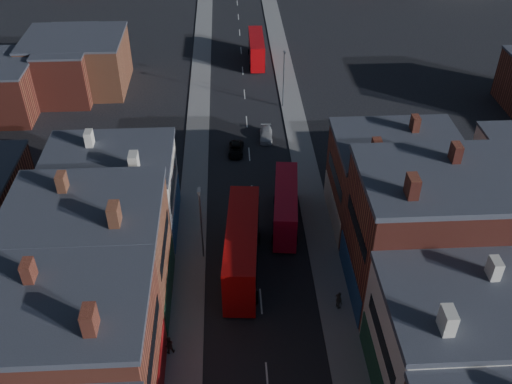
{
  "coord_description": "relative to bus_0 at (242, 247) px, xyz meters",
  "views": [
    {
      "loc": [
        -2.27,
        -10.64,
        37.99
      ],
      "look_at": [
        0.0,
        32.39,
        5.86
      ],
      "focal_mm": 40.0,
      "sensor_mm": 36.0,
      "label": 1
    }
  ],
  "objects": [
    {
      "name": "pavement_west",
      "position": [
        -5.0,
        22.0,
        -2.81
      ],
      "size": [
        3.0,
        200.0,
        0.12
      ],
      "primitive_type": "cube",
      "color": "gray",
      "rests_on": "ground"
    },
    {
      "name": "pavement_east",
      "position": [
        8.0,
        22.0,
        -2.81
      ],
      "size": [
        3.0,
        200.0,
        0.12
      ],
      "primitive_type": "cube",
      "color": "gray",
      "rests_on": "ground"
    },
    {
      "name": "lamp_post_2",
      "position": [
        -3.7,
        2.0,
        1.83
      ],
      "size": [
        0.25,
        0.7,
        8.12
      ],
      "color": "slate",
      "rests_on": "ground"
    },
    {
      "name": "lamp_post_3",
      "position": [
        6.7,
        32.0,
        1.83
      ],
      "size": [
        0.25,
        0.7,
        8.12
      ],
      "color": "slate",
      "rests_on": "ground"
    },
    {
      "name": "bus_0",
      "position": [
        0.0,
        0.0,
        0.0
      ],
      "size": [
        3.84,
        12.5,
        5.32
      ],
      "rotation": [
        0.0,
        0.0,
        -0.08
      ],
      "color": "#9E0909",
      "rests_on": "ground"
    },
    {
      "name": "bus_1",
      "position": [
        4.64,
        6.72,
        -0.55
      ],
      "size": [
        3.3,
        10.13,
        4.3
      ],
      "rotation": [
        0.0,
        0.0,
        -0.11
      ],
      "color": "red",
      "rests_on": "ground"
    },
    {
      "name": "bus_2",
      "position": [
        3.83,
        47.18,
        -0.61
      ],
      "size": [
        2.54,
        9.73,
        4.2
      ],
      "rotation": [
        0.0,
        0.0,
        -0.01
      ],
      "color": "#B8080C",
      "rests_on": "ground"
    },
    {
      "name": "car_2",
      "position": [
        -0.12,
        20.4,
        -2.34
      ],
      "size": [
        2.02,
        3.95,
        1.07
      ],
      "primitive_type": "imported",
      "rotation": [
        0.0,
        0.0,
        -0.07
      ],
      "color": "black",
      "rests_on": "ground"
    },
    {
      "name": "car_3",
      "position": [
        3.8,
        23.61,
        -2.3
      ],
      "size": [
        1.79,
        3.98,
        1.13
      ],
      "primitive_type": "imported",
      "rotation": [
        0.0,
        0.0,
        -0.05
      ],
      "color": "silver",
      "rests_on": "ground"
    },
    {
      "name": "ped_1",
      "position": [
        -6.2,
        -9.15,
        -1.9
      ],
      "size": [
        0.91,
        0.63,
        1.7
      ],
      "primitive_type": "imported",
      "rotation": [
        0.0,
        0.0,
        3.38
      ],
      "color": "#3F1F19",
      "rests_on": "pavement_west"
    },
    {
      "name": "ped_3",
      "position": [
        8.17,
        -5.16,
        -1.84
      ],
      "size": [
        0.78,
        1.16,
        1.82
      ],
      "primitive_type": "imported",
      "rotation": [
        0.0,
        0.0,
        1.87
      ],
      "color": "#535047",
      "rests_on": "pavement_east"
    }
  ]
}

